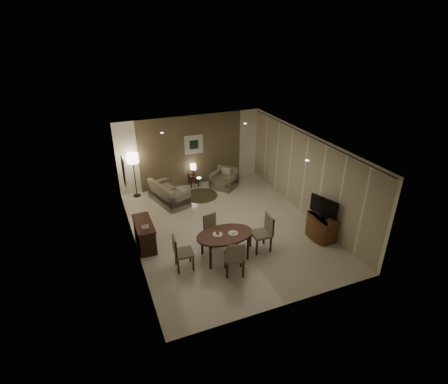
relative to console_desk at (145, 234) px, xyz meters
name	(u,v)px	position (x,y,z in m)	size (l,w,h in m)	color
room_shell	(222,183)	(2.49, 0.40, 0.98)	(5.50, 7.00, 2.70)	beige
taupe_accent	(191,151)	(2.49, 3.48, 0.98)	(3.96, 0.03, 2.70)	#736247
curtain_wall	(304,176)	(5.17, 0.00, 0.95)	(0.08, 6.70, 2.58)	#BFB595
curtain_rod	(309,136)	(5.17, 0.00, 2.27)	(0.03, 0.03, 6.80)	black
art_back_frame	(194,144)	(2.59, 3.46, 1.23)	(0.72, 0.03, 0.72)	silver
art_back_canvas	(194,145)	(2.59, 3.44, 1.23)	(0.34, 0.01, 0.34)	black
art_left_frame	(124,172)	(-0.23, 1.20, 1.48)	(0.03, 0.60, 0.80)	silver
art_left_canvas	(124,172)	(-0.21, 1.20, 1.48)	(0.01, 0.46, 0.64)	gray
downlight_nl	(199,178)	(1.09, -1.80, 2.31)	(0.10, 0.10, 0.01)	white
downlight_nr	(307,160)	(3.89, -1.80, 2.31)	(0.10, 0.10, 0.01)	white
downlight_fl	(162,133)	(1.09, 1.80, 2.31)	(0.10, 0.10, 0.01)	white
downlight_fr	(245,124)	(3.89, 1.80, 2.31)	(0.10, 0.10, 0.01)	white
console_desk	(145,234)	(0.00, 0.00, 0.00)	(0.48, 1.20, 0.75)	#461E16
telephone	(145,227)	(0.00, -0.30, 0.43)	(0.20, 0.14, 0.09)	white
tv_cabinet	(322,227)	(4.89, -1.50, -0.03)	(0.48, 0.90, 0.70)	brown
flat_tv	(324,207)	(4.87, -1.50, 0.65)	(0.06, 0.88, 0.60)	black
dining_table	(225,245)	(1.90, -1.32, -0.02)	(1.54, 0.96, 0.72)	#461E16
chair_near	(234,256)	(1.87, -2.02, 0.13)	(0.49, 0.49, 1.01)	#75695A
chair_far	(213,230)	(1.83, -0.63, 0.06)	(0.42, 0.42, 0.88)	#75695A
chair_left	(184,252)	(0.76, -1.36, 0.10)	(0.46, 0.46, 0.96)	#75695A
chair_right	(261,233)	(2.95, -1.38, 0.15)	(0.51, 0.51, 1.05)	#75695A
plate_a	(218,234)	(1.72, -1.27, 0.35)	(0.26, 0.26, 0.02)	white
plate_b	(233,233)	(2.12, -1.37, 0.35)	(0.26, 0.26, 0.02)	white
fruit_apple	(218,233)	(1.72, -1.27, 0.41)	(0.09, 0.09, 0.09)	red
napkin	(233,232)	(2.12, -1.37, 0.38)	(0.12, 0.08, 0.03)	white
round_rug	(201,195)	(2.46, 2.37, -0.37)	(1.20, 1.20, 0.01)	#474027
sofa	(169,193)	(1.27, 2.32, 0.00)	(0.79, 1.59, 0.75)	#75695A
armchair	(224,178)	(3.50, 2.70, 0.01)	(0.86, 0.81, 0.76)	#75695A
side_table	(194,181)	(2.46, 3.25, -0.15)	(0.36, 0.36, 0.46)	#321810
table_lamp	(193,169)	(2.46, 3.25, 0.33)	(0.22, 0.22, 0.50)	#FFEAC1
floor_lamp	(135,176)	(0.29, 3.23, 0.44)	(0.41, 0.41, 1.62)	#FFE5B7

